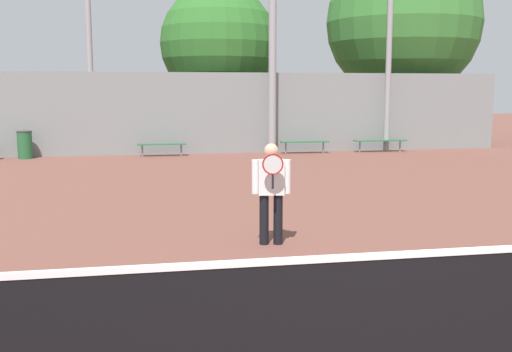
{
  "coord_description": "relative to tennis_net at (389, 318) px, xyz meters",
  "views": [
    {
      "loc": [
        -1.87,
        -4.23,
        2.34
      ],
      "look_at": [
        0.01,
        5.67,
        0.88
      ],
      "focal_mm": 42.0,
      "sensor_mm": 36.0,
      "label": 1
    }
  ],
  "objects": [
    {
      "name": "back_fence",
      "position": [
        0.0,
        17.77,
        0.93
      ],
      "size": [
        24.01,
        0.06,
        2.97
      ],
      "color": "gray",
      "rests_on": "ground_plane"
    },
    {
      "name": "tennis_player",
      "position": [
        0.01,
        4.47,
        0.32
      ],
      "size": [
        0.58,
        0.43,
        1.54
      ],
      "rotation": [
        0.0,
        0.0,
        -0.13
      ],
      "color": "black",
      "rests_on": "ground_plane"
    },
    {
      "name": "tree_green_tall",
      "position": [
        9.53,
        21.1,
        4.7
      ],
      "size": [
        6.73,
        6.73,
        8.62
      ],
      "color": "brown",
      "rests_on": "ground_plane"
    },
    {
      "name": "bench_adjacent_court",
      "position": [
        -1.22,
        17.15,
        -0.15
      ],
      "size": [
        1.71,
        0.4,
        0.45
      ],
      "color": "#28663D",
      "rests_on": "ground_plane"
    },
    {
      "name": "light_pole_center_back",
      "position": [
        2.81,
        17.3,
        4.65
      ],
      "size": [
        0.9,
        0.6,
        9.07
      ],
      "color": "#939399",
      "rests_on": "ground_plane"
    },
    {
      "name": "bench_courtside_far",
      "position": [
        6.99,
        17.15,
        -0.14
      ],
      "size": [
        2.03,
        0.4,
        0.45
      ],
      "color": "#28663D",
      "rests_on": "ground_plane"
    },
    {
      "name": "trash_bin",
      "position": [
        -5.85,
        17.26,
        -0.08
      ],
      "size": [
        0.51,
        0.51,
        0.95
      ],
      "color": "#235B33",
      "rests_on": "ground_plane"
    },
    {
      "name": "tennis_net",
      "position": [
        0.0,
        0.0,
        0.0
      ],
      "size": [
        10.58,
        0.09,
        1.09
      ],
      "color": "#99999E",
      "rests_on": "ground_plane"
    },
    {
      "name": "tree_green_broad",
      "position": [
        1.23,
        20.33,
        3.62
      ],
      "size": [
        4.69,
        4.69,
        6.54
      ],
      "color": "brown",
      "rests_on": "ground_plane"
    },
    {
      "name": "bench_by_gate",
      "position": [
        4.02,
        17.15,
        -0.14
      ],
      "size": [
        1.8,
        0.4,
        0.45
      ],
      "color": "#28663D",
      "rests_on": "ground_plane"
    }
  ]
}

